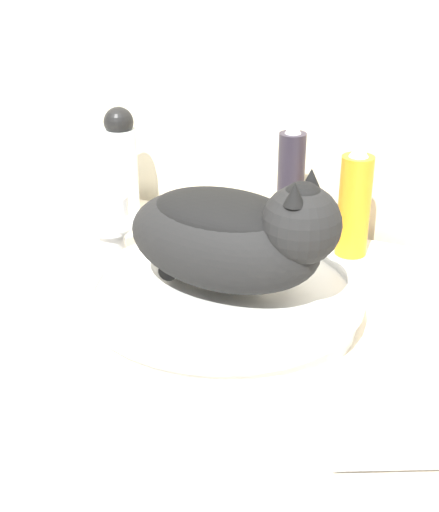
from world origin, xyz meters
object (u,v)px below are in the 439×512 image
(faucet, at_px, (114,225))
(lotion_bottle_white, at_px, (121,161))
(hairspray_can_black, at_px, (291,187))
(cream_tube, at_px, (419,453))
(cat, at_px, (234,233))
(spray_bottle_trigger, at_px, (354,204))

(faucet, distance_m, lotion_bottle_white, 0.24)
(faucet, bearing_deg, hairspray_can_black, 60.15)
(faucet, relative_size, hairspray_can_black, 0.63)
(lotion_bottle_white, xyz_separation_m, hairspray_can_black, (0.34, 0.00, 0.00))
(cream_tube, bearing_deg, cat, 146.34)
(cat, xyz_separation_m, spray_bottle_trigger, (0.10, 0.28, -0.04))
(hairspray_can_black, height_order, cream_tube, hairspray_can_black)
(lotion_bottle_white, height_order, cream_tube, lotion_bottle_white)
(hairspray_can_black, bearing_deg, faucet, -137.20)
(cat, xyz_separation_m, faucet, (-0.24, 0.07, -0.06))
(hairspray_can_black, bearing_deg, lotion_bottle_white, 180.00)
(faucet, height_order, lotion_bottle_white, lotion_bottle_white)
(faucet, distance_m, spray_bottle_trigger, 0.40)
(cat, bearing_deg, cream_tube, -31.43)
(lotion_bottle_white, height_order, hairspray_can_black, hairspray_can_black)
(cat, distance_m, spray_bottle_trigger, 0.30)
(lotion_bottle_white, relative_size, hairspray_can_black, 0.94)
(faucet, relative_size, spray_bottle_trigger, 0.71)
(spray_bottle_trigger, xyz_separation_m, hairspray_can_black, (-0.11, 0.00, 0.01))
(cream_tube, bearing_deg, hairspray_can_black, 123.43)
(lotion_bottle_white, bearing_deg, cat, -38.15)
(cat, height_order, lotion_bottle_white, cat)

